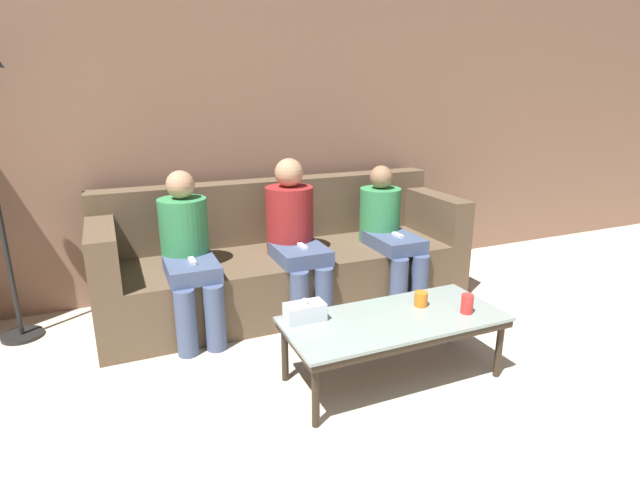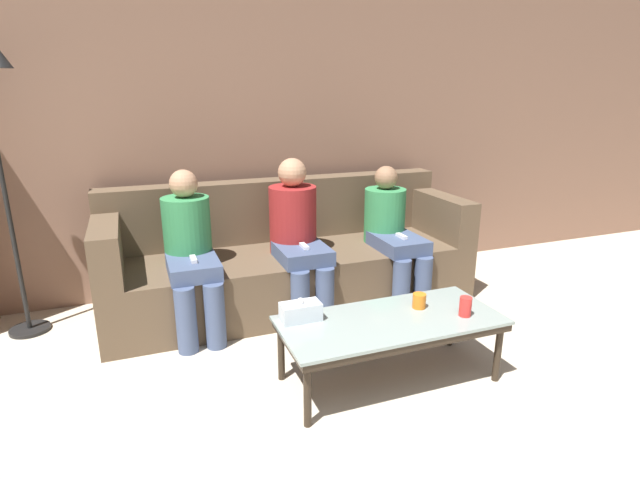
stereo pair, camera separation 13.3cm
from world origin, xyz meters
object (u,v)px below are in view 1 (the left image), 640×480
Objects in this scene: cup_near_right at (467,304)px; seated_person_left_end at (188,250)px; seated_person_mid_left at (294,232)px; cup_near_left at (421,299)px; tissue_box at (305,312)px; coffee_table at (394,324)px; couch at (286,261)px; seated_person_mid_right at (388,230)px.

cup_near_right is 1.80m from seated_person_left_end.
cup_near_right is at bearing -63.38° from seated_person_mid_left.
cup_near_left is 0.70m from tissue_box.
coffee_table is 14.37× the size of cup_near_left.
seated_person_left_end is (-0.95, 1.06, 0.24)m from coffee_table.
seated_person_mid_left is (0.28, 0.91, 0.18)m from tissue_box.
seated_person_mid_left is (0.76, 0.02, 0.03)m from seated_person_left_end.
seated_person_left_end is (-0.76, -0.23, 0.26)m from couch.
couch reaches higher than cup_near_right.
tissue_box is at bearing -107.27° from seated_person_mid_left.
couch reaches higher than coffee_table.
seated_person_mid_left is at bearing 72.73° from tissue_box.
seated_person_mid_right is (0.35, 0.97, 0.14)m from cup_near_left.
seated_person_mid_right is at bearing -17.72° from couch.
seated_person_mid_left reaches higher than cup_near_left.
cup_near_left is at bearing -7.59° from tissue_box.
seated_person_left_end is at bearing 117.99° from tissue_box.
seated_person_mid_left is 0.76m from seated_person_mid_right.
seated_person_mid_left is (-0.60, 1.19, 0.18)m from cup_near_right.
cup_near_right reaches higher than coffee_table.
coffee_table is 1.13× the size of seated_person_left_end.
cup_near_left is (0.22, 0.07, 0.08)m from coffee_table.
cup_near_left is at bearing 17.81° from coffee_table.
cup_near_left is 0.77× the size of cup_near_right.
seated_person_left_end is 0.96× the size of seated_person_mid_left.
couch is 0.35m from seated_person_mid_left.
seated_person_mid_right is (0.16, 1.16, 0.12)m from cup_near_right.
couch is 12.47× the size of tissue_box.
seated_person_mid_right is at bearing 70.32° from cup_near_left.
coffee_table is at bearing -80.09° from seated_person_mid_left.
cup_near_left is 0.26m from cup_near_right.
seated_person_left_end is (-0.48, 0.90, 0.15)m from tissue_box.
seated_person_left_end is at bearing -163.39° from couch.
coffee_table is 1.13m from seated_person_mid_left.
cup_near_left is at bearing -109.68° from seated_person_mid_right.
seated_person_mid_right reaches higher than coffee_table.
coffee_table is at bearing -19.23° from tissue_box.
tissue_box is 0.19× the size of seated_person_mid_left.
coffee_table is 1.19× the size of seated_person_mid_right.
coffee_table is at bearing -81.68° from couch.
seated_person_left_end is 1.52m from seated_person_mid_right.
seated_person_mid_right reaches higher than cup_near_left.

